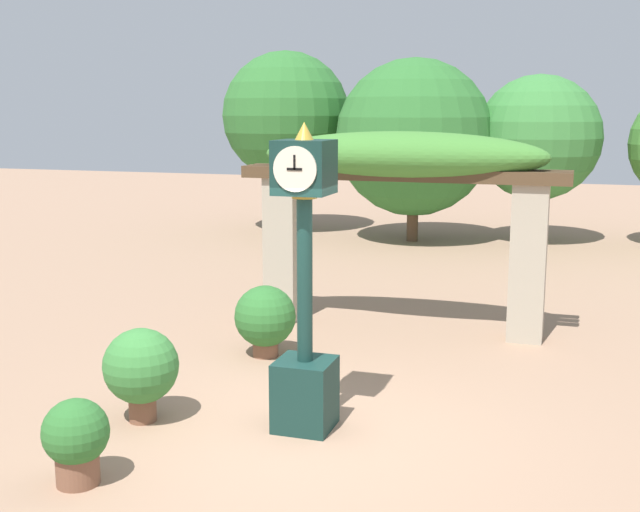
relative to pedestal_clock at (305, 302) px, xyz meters
name	(u,v)px	position (x,y,z in m)	size (l,w,h in m)	color
ground_plane	(309,436)	(0.11, -0.21, -1.33)	(60.00, 60.00, 0.00)	#9E7A60
pedestal_clock	(305,302)	(0.00, 0.00, 0.00)	(0.57, 0.58, 3.12)	#14332D
pergola	(401,181)	(0.11, 4.00, 0.89)	(4.75, 1.09, 2.93)	#A89E89
potted_plant_near_left	(76,438)	(-1.49, -1.80, -0.90)	(0.59, 0.59, 0.77)	brown
potted_plant_near_right	(265,318)	(-1.29, 2.14, -0.80)	(0.82, 0.82, 0.95)	brown
potted_plant_far_left	(141,368)	(-1.69, -0.35, -0.75)	(0.79, 0.79, 1.00)	brown
tree_line	(437,132)	(-0.83, 12.56, 1.35)	(12.89, 4.29, 4.76)	brown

